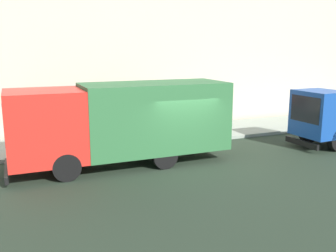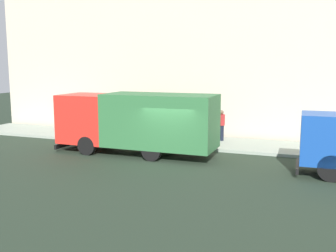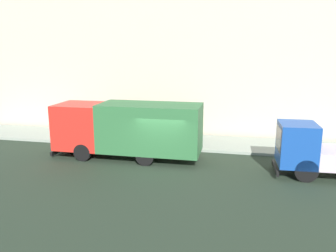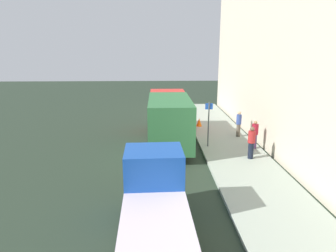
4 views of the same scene
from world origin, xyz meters
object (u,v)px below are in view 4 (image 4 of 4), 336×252
at_px(pedestrian_third, 251,142).
at_px(traffic_cone_orange, 199,122).
at_px(pedestrian_standing, 255,134).
at_px(pedestrian_walking, 239,123).
at_px(street_sign_post, 209,121).
at_px(small_flatbed_truck, 155,204).
at_px(large_utility_truck, 169,117).

relative_size(pedestrian_third, traffic_cone_orange, 2.89).
bearing_deg(traffic_cone_orange, pedestrian_standing, -64.64).
xyz_separation_m(pedestrian_walking, street_sign_post, (-2.36, -1.99, 0.66)).
bearing_deg(street_sign_post, small_flatbed_truck, -109.73).
bearing_deg(large_utility_truck, small_flatbed_truck, -94.47).
bearing_deg(traffic_cone_orange, pedestrian_third, -75.55).
bearing_deg(street_sign_post, traffic_cone_orange, 88.38).
bearing_deg(pedestrian_standing, street_sign_post, -26.19).
height_order(small_flatbed_truck, pedestrian_standing, small_flatbed_truck).
height_order(large_utility_truck, pedestrian_walking, large_utility_truck).
bearing_deg(pedestrian_walking, street_sign_post, 48.34).
bearing_deg(small_flatbed_truck, pedestrian_third, 50.46).
relative_size(pedestrian_walking, street_sign_post, 0.64).
bearing_deg(street_sign_post, large_utility_truck, 152.27).
bearing_deg(large_utility_truck, pedestrian_third, -38.22).
height_order(small_flatbed_truck, street_sign_post, street_sign_post).
bearing_deg(pedestrian_standing, large_utility_truck, -34.64).
height_order(pedestrian_third, street_sign_post, street_sign_post).
bearing_deg(pedestrian_third, large_utility_truck, 86.85).
height_order(pedestrian_walking, traffic_cone_orange, pedestrian_walking).
relative_size(pedestrian_standing, traffic_cone_orange, 2.75).
height_order(pedestrian_walking, pedestrian_third, pedestrian_third).
bearing_deg(pedestrian_standing, pedestrian_walking, -99.27).
distance_m(small_flatbed_truck, pedestrian_third, 8.23).
distance_m(pedestrian_walking, pedestrian_standing, 2.49).
relative_size(large_utility_truck, pedestrian_standing, 4.90).
height_order(small_flatbed_truck, pedestrian_walking, small_flatbed_truck).
relative_size(small_flatbed_truck, street_sign_post, 2.03).
xyz_separation_m(pedestrian_standing, traffic_cone_orange, (-2.50, 5.28, -0.57)).
xyz_separation_m(small_flatbed_truck, traffic_cone_orange, (3.24, 13.45, -0.73)).
bearing_deg(traffic_cone_orange, pedestrian_walking, -51.54).
bearing_deg(pedestrian_walking, traffic_cone_orange, -43.34).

